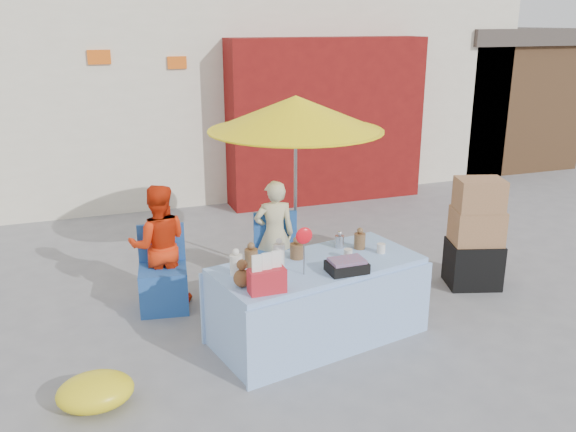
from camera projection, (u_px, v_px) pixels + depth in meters
name	position (u px, v px, depth m)	size (l,w,h in m)	color
ground	(284.00, 339.00, 5.72)	(80.00, 80.00, 0.00)	slate
backdrop	(179.00, 6.00, 11.66)	(14.00, 8.00, 7.80)	silver
market_table	(317.00, 300.00, 5.63)	(2.10, 1.29, 1.18)	#92B9E9
chair_left	(164.00, 285.00, 6.25)	(0.55, 0.54, 0.85)	#214E9B
chair_right	(279.00, 269.00, 6.65)	(0.55, 0.54, 0.85)	#214E9B
vendor_orange	(159.00, 245.00, 6.25)	(0.63, 0.49, 1.29)	red
vendor_beige	(274.00, 235.00, 6.66)	(0.45, 0.29, 1.22)	beige
umbrella	(296.00, 114.00, 6.50)	(1.90, 1.90, 2.09)	gray
box_stack	(476.00, 237.00, 6.70)	(0.67, 0.60, 1.24)	black
tarp_bundle	(95.00, 392.00, 4.67)	(0.59, 0.47, 0.26)	yellow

